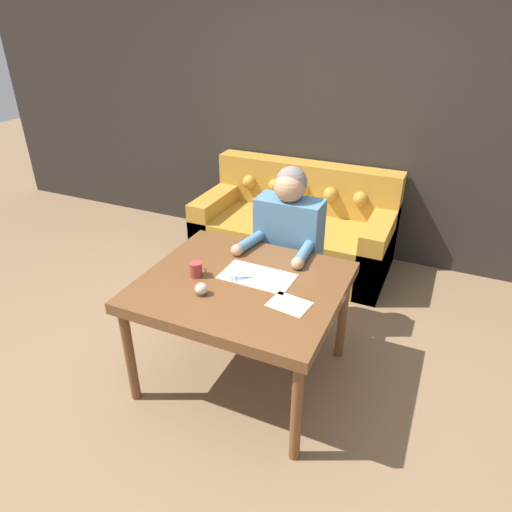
{
  "coord_description": "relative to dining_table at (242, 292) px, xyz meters",
  "views": [
    {
      "loc": [
        1.08,
        -2.11,
        2.15
      ],
      "look_at": [
        0.08,
        0.11,
        0.83
      ],
      "focal_mm": 32.0,
      "sensor_mm": 36.0,
      "label": 1
    }
  ],
  "objects": [
    {
      "name": "dining_table",
      "position": [
        0.0,
        0.0,
        0.0
      ],
      "size": [
        1.17,
        1.03,
        0.73
      ],
      "color": "brown",
      "rests_on": "ground_plane"
    },
    {
      "name": "pattern_paper_offcut",
      "position": [
        0.34,
        -0.11,
        0.07
      ],
      "size": [
        0.24,
        0.2,
        0.0
      ],
      "color": "beige",
      "rests_on": "dining_table"
    },
    {
      "name": "pattern_paper_main",
      "position": [
        0.06,
        0.09,
        0.07
      ],
      "size": [
        0.44,
        0.26,
        0.0
      ],
      "color": "beige",
      "rests_on": "dining_table"
    },
    {
      "name": "couch",
      "position": [
        -0.24,
        1.63,
        -0.34
      ],
      "size": [
        1.76,
        0.87,
        0.89
      ],
      "color": "#B7842D",
      "rests_on": "ground_plane"
    },
    {
      "name": "scissors",
      "position": [
        -0.0,
        0.03,
        0.07
      ],
      "size": [
        0.23,
        0.19,
        0.01
      ],
      "color": "silver",
      "rests_on": "dining_table"
    },
    {
      "name": "wall_back",
      "position": [
        -0.06,
        2.06,
        0.64
      ],
      "size": [
        8.0,
        0.06,
        2.6
      ],
      "color": "#2D2823",
      "rests_on": "ground_plane"
    },
    {
      "name": "pin_cushion",
      "position": [
        -0.15,
        -0.22,
        0.1
      ],
      "size": [
        0.07,
        0.07,
        0.07
      ],
      "color": "#4C3828",
      "rests_on": "dining_table"
    },
    {
      "name": "person",
      "position": [
        0.05,
        0.65,
        -0.02
      ],
      "size": [
        0.5,
        0.56,
        1.24
      ],
      "color": "#33281E",
      "rests_on": "ground_plane"
    },
    {
      "name": "mug",
      "position": [
        -0.28,
        -0.05,
        0.12
      ],
      "size": [
        0.11,
        0.08,
        0.09
      ],
      "color": "#9E3833",
      "rests_on": "dining_table"
    },
    {
      "name": "ground_plane",
      "position": [
        -0.06,
        0.05,
        -0.66
      ],
      "size": [
        16.0,
        16.0,
        0.0
      ],
      "primitive_type": "plane",
      "color": "#846647"
    }
  ]
}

